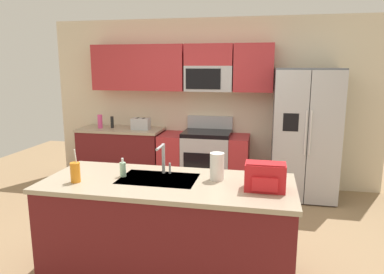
{
  "coord_description": "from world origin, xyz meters",
  "views": [
    {
      "loc": [
        0.87,
        -3.47,
        1.89
      ],
      "look_at": [
        0.02,
        0.6,
        1.05
      ],
      "focal_mm": 33.39,
      "sensor_mm": 36.0,
      "label": 1
    }
  ],
  "objects_px": {
    "paper_towel_roll": "(217,166)",
    "backpack": "(265,176)",
    "refrigerator": "(305,134)",
    "sink_faucet": "(163,156)",
    "range_oven": "(204,160)",
    "pepper_mill": "(112,122)",
    "soap_dispenser": "(123,169)",
    "toaster": "(141,124)",
    "drink_cup_orange": "(75,172)",
    "bottle_pink": "(100,121)"
  },
  "relations": [
    {
      "from": "pepper_mill",
      "to": "soap_dispenser",
      "type": "bearing_deg",
      "value": -63.71
    },
    {
      "from": "paper_towel_roll",
      "to": "range_oven",
      "type": "bearing_deg",
      "value": 102.57
    },
    {
      "from": "range_oven",
      "to": "refrigerator",
      "type": "height_order",
      "value": "refrigerator"
    },
    {
      "from": "sink_faucet",
      "to": "soap_dispenser",
      "type": "xyz_separation_m",
      "value": [
        -0.34,
        -0.15,
        -0.1
      ]
    },
    {
      "from": "soap_dispenser",
      "to": "backpack",
      "type": "relative_size",
      "value": 0.53
    },
    {
      "from": "refrigerator",
      "to": "toaster",
      "type": "bearing_deg",
      "value": 179.55
    },
    {
      "from": "bottle_pink",
      "to": "backpack",
      "type": "distance_m",
      "value": 3.56
    },
    {
      "from": "drink_cup_orange",
      "to": "soap_dispenser",
      "type": "xyz_separation_m",
      "value": [
        0.34,
        0.23,
        -0.02
      ]
    },
    {
      "from": "sink_faucet",
      "to": "paper_towel_roll",
      "type": "height_order",
      "value": "sink_faucet"
    },
    {
      "from": "refrigerator",
      "to": "backpack",
      "type": "bearing_deg",
      "value": -102.55
    },
    {
      "from": "range_oven",
      "to": "backpack",
      "type": "height_order",
      "value": "backpack"
    },
    {
      "from": "refrigerator",
      "to": "bottle_pink",
      "type": "relative_size",
      "value": 8.55
    },
    {
      "from": "backpack",
      "to": "refrigerator",
      "type": "bearing_deg",
      "value": 77.45
    },
    {
      "from": "toaster",
      "to": "backpack",
      "type": "bearing_deg",
      "value": -51.51
    },
    {
      "from": "range_oven",
      "to": "pepper_mill",
      "type": "height_order",
      "value": "range_oven"
    },
    {
      "from": "backpack",
      "to": "soap_dispenser",
      "type": "bearing_deg",
      "value": 175.36
    },
    {
      "from": "toaster",
      "to": "soap_dispenser",
      "type": "xyz_separation_m",
      "value": [
        0.67,
        -2.32,
        -0.02
      ]
    },
    {
      "from": "refrigerator",
      "to": "bottle_pink",
      "type": "bearing_deg",
      "value": 179.75
    },
    {
      "from": "range_oven",
      "to": "pepper_mill",
      "type": "xyz_separation_m",
      "value": [
        -1.5,
        -0.0,
        0.55
      ]
    },
    {
      "from": "sink_faucet",
      "to": "paper_towel_roll",
      "type": "distance_m",
      "value": 0.51
    },
    {
      "from": "refrigerator",
      "to": "drink_cup_orange",
      "type": "distance_m",
      "value": 3.31
    },
    {
      "from": "refrigerator",
      "to": "bottle_pink",
      "type": "height_order",
      "value": "refrigerator"
    },
    {
      "from": "sink_faucet",
      "to": "drink_cup_orange",
      "type": "distance_m",
      "value": 0.78
    },
    {
      "from": "paper_towel_roll",
      "to": "backpack",
      "type": "relative_size",
      "value": 0.75
    },
    {
      "from": "bottle_pink",
      "to": "drink_cup_orange",
      "type": "height_order",
      "value": "drink_cup_orange"
    },
    {
      "from": "pepper_mill",
      "to": "sink_faucet",
      "type": "xyz_separation_m",
      "value": [
        1.51,
        -2.22,
        0.08
      ]
    },
    {
      "from": "toaster",
      "to": "paper_towel_roll",
      "type": "height_order",
      "value": "paper_towel_roll"
    },
    {
      "from": "soap_dispenser",
      "to": "backpack",
      "type": "distance_m",
      "value": 1.26
    },
    {
      "from": "paper_towel_roll",
      "to": "backpack",
      "type": "height_order",
      "value": "paper_towel_roll"
    },
    {
      "from": "drink_cup_orange",
      "to": "toaster",
      "type": "bearing_deg",
      "value": 97.45
    },
    {
      "from": "range_oven",
      "to": "paper_towel_roll",
      "type": "xyz_separation_m",
      "value": [
        0.51,
        -2.29,
        0.58
      ]
    },
    {
      "from": "soap_dispenser",
      "to": "paper_towel_roll",
      "type": "bearing_deg",
      "value": 5.59
    },
    {
      "from": "toaster",
      "to": "paper_towel_roll",
      "type": "xyz_separation_m",
      "value": [
        1.51,
        -2.24,
        0.03
      ]
    },
    {
      "from": "pepper_mill",
      "to": "paper_towel_roll",
      "type": "height_order",
      "value": "paper_towel_roll"
    },
    {
      "from": "refrigerator",
      "to": "sink_faucet",
      "type": "height_order",
      "value": "refrigerator"
    },
    {
      "from": "range_oven",
      "to": "toaster",
      "type": "height_order",
      "value": "range_oven"
    },
    {
      "from": "sink_faucet",
      "to": "pepper_mill",
      "type": "bearing_deg",
      "value": 124.14
    },
    {
      "from": "refrigerator",
      "to": "toaster",
      "type": "xyz_separation_m",
      "value": [
        -2.46,
        0.02,
        0.07
      ]
    },
    {
      "from": "bottle_pink",
      "to": "drink_cup_orange",
      "type": "xyz_separation_m",
      "value": [
        1.02,
        -2.55,
        -0.02
      ]
    },
    {
      "from": "range_oven",
      "to": "pepper_mill",
      "type": "distance_m",
      "value": 1.6
    },
    {
      "from": "range_oven",
      "to": "backpack",
      "type": "relative_size",
      "value": 4.25
    },
    {
      "from": "refrigerator",
      "to": "paper_towel_roll",
      "type": "distance_m",
      "value": 2.41
    },
    {
      "from": "soap_dispenser",
      "to": "toaster",
      "type": "bearing_deg",
      "value": 106.08
    },
    {
      "from": "bottle_pink",
      "to": "soap_dispenser",
      "type": "xyz_separation_m",
      "value": [
        1.35,
        -2.31,
        -0.04
      ]
    },
    {
      "from": "toaster",
      "to": "sink_faucet",
      "type": "xyz_separation_m",
      "value": [
        1.0,
        -2.17,
        0.08
      ]
    },
    {
      "from": "pepper_mill",
      "to": "backpack",
      "type": "distance_m",
      "value": 3.46
    },
    {
      "from": "toaster",
      "to": "pepper_mill",
      "type": "distance_m",
      "value": 0.5
    },
    {
      "from": "backpack",
      "to": "sink_faucet",
      "type": "bearing_deg",
      "value": 164.83
    },
    {
      "from": "refrigerator",
      "to": "drink_cup_orange",
      "type": "height_order",
      "value": "refrigerator"
    },
    {
      "from": "range_oven",
      "to": "drink_cup_orange",
      "type": "distance_m",
      "value": 2.74
    }
  ]
}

